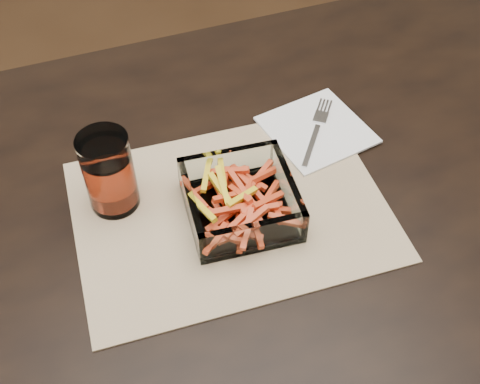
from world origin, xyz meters
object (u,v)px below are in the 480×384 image
at_px(glass_bowl, 240,202).
at_px(dining_table, 305,221).
at_px(tumbler, 109,175).
at_px(fork, 317,129).

bearing_deg(glass_bowl, dining_table, 7.50).
relative_size(tumbler, fork, 0.90).
height_order(glass_bowl, fork, glass_bowl).
bearing_deg(tumbler, glass_bowl, -26.82).
bearing_deg(tumbler, fork, 5.62).
xyz_separation_m(glass_bowl, fork, (0.18, 0.12, -0.02)).
xyz_separation_m(glass_bowl, tumbler, (-0.17, 0.08, 0.03)).
relative_size(dining_table, glass_bowl, 9.72).
xyz_separation_m(dining_table, glass_bowl, (-0.12, -0.02, 0.12)).
bearing_deg(dining_table, glass_bowl, -172.50).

